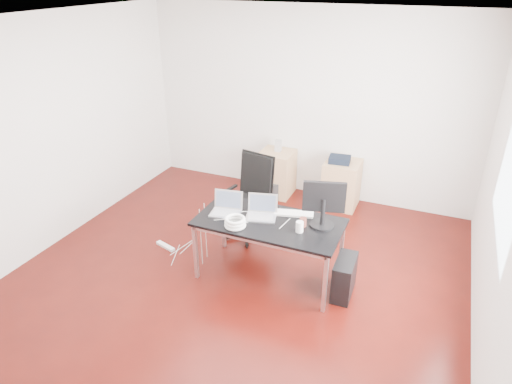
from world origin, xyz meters
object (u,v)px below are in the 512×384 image
at_px(filing_cabinet_right, 341,184).
at_px(pc_tower, 344,277).
at_px(filing_cabinet_left, 277,173).
at_px(office_chair, 250,193).
at_px(desk, 269,225).

relative_size(filing_cabinet_right, pc_tower, 1.56).
distance_m(filing_cabinet_left, filing_cabinet_right, 1.03).
bearing_deg(pc_tower, office_chair, 150.10).
bearing_deg(pc_tower, desk, 179.11).
bearing_deg(filing_cabinet_left, filing_cabinet_right, 0.00).
bearing_deg(pc_tower, filing_cabinet_left, 125.51).
xyz_separation_m(filing_cabinet_left, filing_cabinet_right, (1.03, 0.00, 0.00)).
relative_size(office_chair, filing_cabinet_left, 1.54).
bearing_deg(office_chair, filing_cabinet_left, 106.46).
bearing_deg(desk, pc_tower, 0.87).
bearing_deg(filing_cabinet_right, pc_tower, -75.39).
distance_m(filing_cabinet_right, pc_tower, 2.12).
bearing_deg(filing_cabinet_right, filing_cabinet_left, 180.00).
xyz_separation_m(desk, pc_tower, (0.87, 0.01, -0.46)).
relative_size(desk, office_chair, 1.48).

